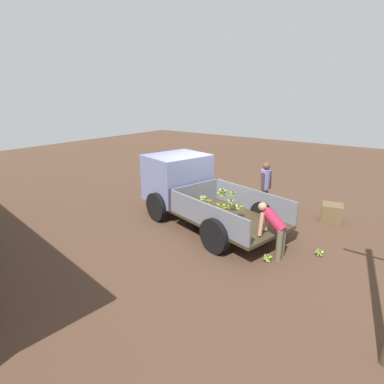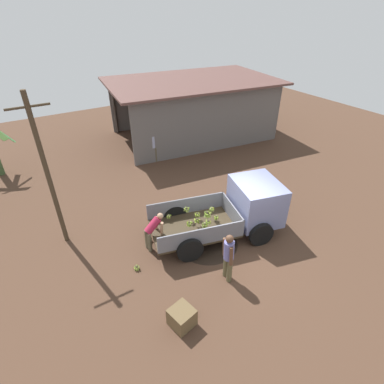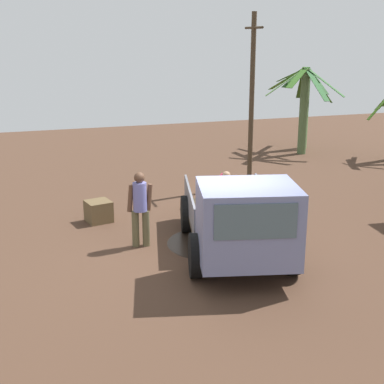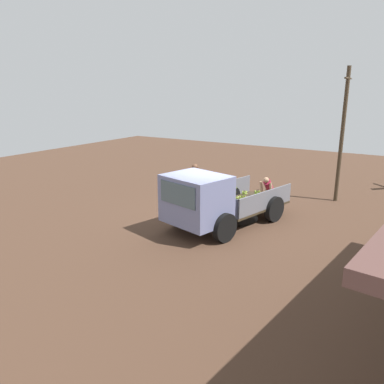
{
  "view_description": "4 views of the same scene",
  "coord_description": "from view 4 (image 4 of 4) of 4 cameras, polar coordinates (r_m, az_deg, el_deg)",
  "views": [
    {
      "loc": [
        -4.98,
        7.35,
        3.65
      ],
      "look_at": [
        0.02,
        0.61,
        0.94
      ],
      "focal_mm": 28.0,
      "sensor_mm": 36.0,
      "label": 1
    },
    {
      "loc": [
        -5.62,
        -6.16,
        7.17
      ],
      "look_at": [
        -1.03,
        1.36,
        1.54
      ],
      "focal_mm": 28.0,
      "sensor_mm": 36.0,
      "label": 2
    },
    {
      "loc": [
        9.52,
        -3.78,
        4.49
      ],
      "look_at": [
        -0.91,
        -0.29,
        1.3
      ],
      "focal_mm": 50.0,
      "sensor_mm": 36.0,
      "label": 3
    },
    {
      "loc": [
        10.19,
        5.79,
        4.35
      ],
      "look_at": [
        0.26,
        -0.39,
        1.14
      ],
      "focal_mm": 35.0,
      "sensor_mm": 36.0,
      "label": 4
    }
  ],
  "objects": [
    {
      "name": "banana_bunch_on_ground_1",
      "position": [
        15.43,
        10.29,
        -0.94
      ],
      "size": [
        0.19,
        0.19,
        0.17
      ],
      "color": "#4E4633",
      "rests_on": "ground"
    },
    {
      "name": "person_foreground_visitor",
      "position": [
        14.03,
        0.42,
        1.28
      ],
      "size": [
        0.37,
        0.58,
        1.69
      ],
      "rotation": [
        0.0,
        0.0,
        2.98
      ],
      "color": "brown",
      "rests_on": "ground"
    },
    {
      "name": "ground",
      "position": [
        12.5,
        2.16,
        -5.02
      ],
      "size": [
        36.0,
        36.0,
        0.0
      ],
      "primitive_type": "plane",
      "color": "#4C3325"
    },
    {
      "name": "cargo_truck",
      "position": [
        11.65,
        2.31,
        -1.36
      ],
      "size": [
        4.86,
        2.9,
        1.89
      ],
      "rotation": [
        0.0,
        0.0,
        -0.24
      ],
      "color": "#382D1D",
      "rests_on": "ground"
    },
    {
      "name": "person_worker_loading",
      "position": [
        14.19,
        11.56,
        0.36
      ],
      "size": [
        0.7,
        0.56,
        1.29
      ],
      "rotation": [
        0.0,
        0.0,
        0.04
      ],
      "color": "brown",
      "rests_on": "ground"
    },
    {
      "name": "wooden_crate_0",
      "position": [
        16.13,
        2.08,
        0.69
      ],
      "size": [
        0.7,
        0.7,
        0.54
      ],
      "primitive_type": "cube",
      "rotation": [
        0.0,
        0.0,
        1.79
      ],
      "color": "brown",
      "rests_on": "ground"
    },
    {
      "name": "utility_pole",
      "position": [
        15.74,
        21.92,
        8.25
      ],
      "size": [
        1.15,
        0.15,
        5.2
      ],
      "color": "#423324",
      "rests_on": "ground"
    },
    {
      "name": "banana_bunch_on_ground_0",
      "position": [
        14.31,
        12.66,
        -2.33
      ],
      "size": [
        0.2,
        0.2,
        0.18
      ],
      "color": "brown",
      "rests_on": "ground"
    },
    {
      "name": "mud_patch_0",
      "position": [
        13.26,
        5.45,
        -3.86
      ],
      "size": [
        2.1,
        2.1,
        0.01
      ],
      "primitive_type": "cylinder",
      "color": "#2C221A",
      "rests_on": "ground"
    }
  ]
}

